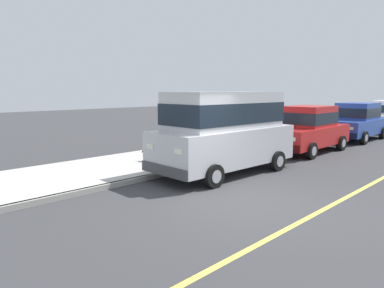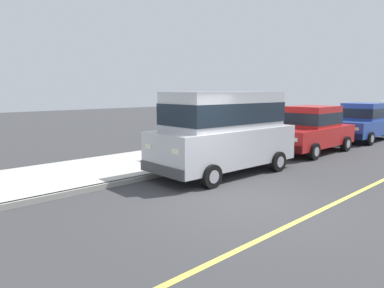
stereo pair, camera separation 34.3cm
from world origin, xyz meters
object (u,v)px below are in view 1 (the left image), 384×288
(car_silver_van, at_px, (225,129))
(dog_black, at_px, (150,153))
(car_blue_sedan, at_px, (357,121))
(car_red_sedan, at_px, (307,129))

(car_silver_van, relative_size, dog_black, 6.59)
(car_silver_van, height_order, car_blue_sedan, car_silver_van)
(car_blue_sedan, xyz_separation_m, dog_black, (-2.59, -11.64, -0.55))
(car_red_sedan, bearing_deg, car_silver_van, -89.78)
(car_red_sedan, height_order, dog_black, car_red_sedan)
(dog_black, bearing_deg, car_blue_sedan, 77.46)
(car_red_sedan, bearing_deg, dog_black, -111.50)
(car_silver_van, distance_m, dog_black, 2.86)
(dog_black, bearing_deg, car_red_sedan, 68.50)
(car_red_sedan, distance_m, dog_black, 6.89)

